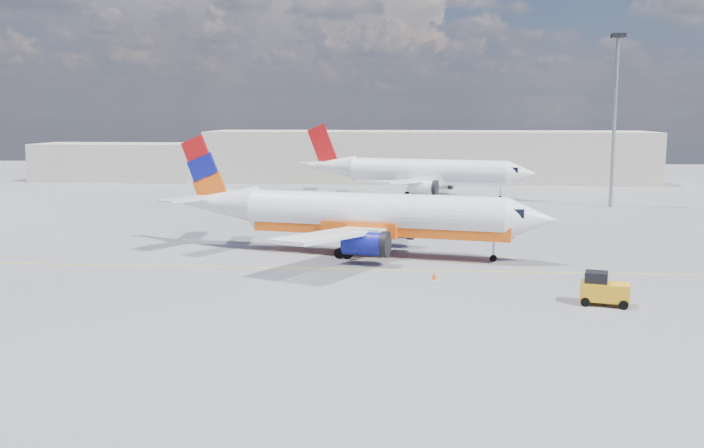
# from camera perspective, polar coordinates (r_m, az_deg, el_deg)

# --- Properties ---
(ground) EXTENTS (240.00, 240.00, 0.00)m
(ground) POSITION_cam_1_polar(r_m,az_deg,el_deg) (52.79, 0.99, -3.98)
(ground) COLOR #58585C
(ground) RESTS_ON ground
(taxi_line) EXTENTS (70.00, 0.15, 0.01)m
(taxi_line) POSITION_cam_1_polar(r_m,az_deg,el_deg) (55.71, 1.19, -3.32)
(taxi_line) COLOR yellow
(taxi_line) RESTS_ON ground
(terminal_main) EXTENTS (70.00, 14.00, 8.00)m
(terminal_main) POSITION_cam_1_polar(r_m,az_deg,el_deg) (126.70, 5.53, 4.93)
(terminal_main) COLOR beige
(terminal_main) RESTS_ON ground
(terminal_annex) EXTENTS (26.00, 10.00, 6.00)m
(terminal_annex) POSITION_cam_1_polar(r_m,az_deg,el_deg) (132.89, -16.63, 4.34)
(terminal_annex) COLOR beige
(terminal_annex) RESTS_ON ground
(main_jet) EXTENTS (30.84, 23.72, 9.30)m
(main_jet) POSITION_cam_1_polar(r_m,az_deg,el_deg) (61.09, 0.81, 0.64)
(main_jet) COLOR white
(main_jet) RESTS_ON ground
(second_jet) EXTENTS (31.44, 23.97, 9.51)m
(second_jet) POSITION_cam_1_polar(r_m,az_deg,el_deg) (103.25, 5.07, 3.74)
(second_jet) COLOR white
(second_jet) RESTS_ON ground
(gse_tug) EXTENTS (3.01, 2.30, 1.94)m
(gse_tug) POSITION_cam_1_polar(r_m,az_deg,el_deg) (47.74, 17.83, -4.56)
(gse_tug) COLOR black
(gse_tug) RESTS_ON ground
(traffic_cone) EXTENTS (0.43, 0.43, 0.60)m
(traffic_cone) POSITION_cam_1_polar(r_m,az_deg,el_deg) (52.47, 6.01, -3.77)
(traffic_cone) COLOR white
(traffic_cone) RESTS_ON ground
(floodlight_mast) EXTENTS (1.46, 1.46, 19.95)m
(floodlight_mast) POSITION_cam_1_polar(r_m,az_deg,el_deg) (96.29, 18.60, 8.26)
(floodlight_mast) COLOR #92939A
(floodlight_mast) RESTS_ON ground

